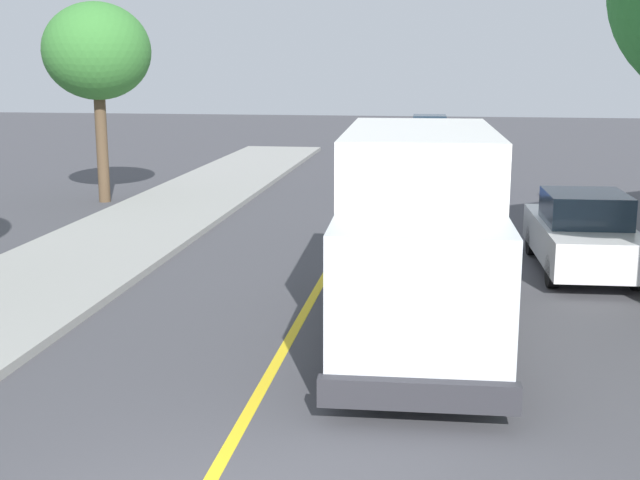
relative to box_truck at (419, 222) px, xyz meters
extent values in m
cube|color=gold|center=(-1.96, 3.19, -1.76)|extent=(0.16, 56.00, 0.01)
cube|color=silver|center=(-0.03, 0.73, 0.13)|extent=(2.58, 5.08, 2.60)
cube|color=silver|center=(0.10, -2.76, -0.32)|extent=(2.35, 2.08, 1.70)
cube|color=#1E2D3D|center=(0.13, -3.66, 0.06)|extent=(2.04, 0.15, 0.75)
cube|color=#2D2D33|center=(0.14, -3.84, -1.35)|extent=(2.41, 0.29, 0.36)
cylinder|color=black|center=(1.14, -2.53, -1.27)|extent=(0.34, 1.01, 1.00)
cylinder|color=black|center=(-0.96, -2.60, -1.27)|extent=(0.34, 1.01, 1.00)
cylinder|color=black|center=(0.98, 2.02, -1.27)|extent=(0.34, 1.01, 1.00)
cylinder|color=black|center=(-1.12, 1.94, -1.27)|extent=(0.34, 1.01, 1.00)
cube|color=silver|center=(-0.03, 7.31, -1.12)|extent=(1.91, 4.44, 0.76)
cube|color=#1E2D3D|center=(-0.03, 7.46, -0.42)|extent=(1.63, 1.84, 0.64)
cylinder|color=black|center=(0.72, 5.88, -1.45)|extent=(0.24, 0.65, 0.64)
cylinder|color=black|center=(-0.86, 5.92, -1.45)|extent=(0.24, 0.65, 0.64)
cylinder|color=black|center=(0.79, 8.70, -1.45)|extent=(0.24, 0.65, 0.64)
cylinder|color=black|center=(-0.79, 8.74, -1.45)|extent=(0.24, 0.65, 0.64)
cube|color=#2D4793|center=(0.15, 14.67, -1.12)|extent=(1.98, 4.47, 0.76)
cube|color=#1E2D3D|center=(0.16, 14.82, -0.42)|extent=(1.66, 1.86, 0.64)
cylinder|color=black|center=(0.88, 13.23, -1.45)|extent=(0.25, 0.65, 0.64)
cylinder|color=black|center=(-0.70, 13.30, -1.45)|extent=(0.25, 0.65, 0.64)
cylinder|color=black|center=(1.00, 16.05, -1.45)|extent=(0.25, 0.65, 0.64)
cylinder|color=black|center=(-0.58, 16.11, -1.45)|extent=(0.25, 0.65, 0.64)
cube|color=#B7B7BC|center=(0.36, 21.04, -1.12)|extent=(1.95, 4.46, 0.76)
cube|color=#1E2D3D|center=(0.37, 21.19, -0.42)|extent=(1.65, 1.85, 0.64)
cylinder|color=black|center=(1.10, 19.60, -1.45)|extent=(0.24, 0.65, 0.64)
cylinder|color=black|center=(-0.47, 19.66, -1.45)|extent=(0.24, 0.65, 0.64)
cylinder|color=black|center=(1.20, 22.42, -1.45)|extent=(0.24, 0.65, 0.64)
cylinder|color=black|center=(-0.38, 22.47, -1.45)|extent=(0.24, 0.65, 0.64)
cube|color=#4C564C|center=(-0.35, 28.20, -1.12)|extent=(1.93, 4.45, 0.76)
cube|color=#1E2D3D|center=(-0.36, 28.35, -0.42)|extent=(1.64, 1.85, 0.64)
cylinder|color=black|center=(0.48, 26.82, -1.45)|extent=(0.24, 0.65, 0.64)
cylinder|color=black|center=(-1.10, 26.77, -1.45)|extent=(0.24, 0.65, 0.64)
cylinder|color=black|center=(0.39, 29.63, -1.45)|extent=(0.24, 0.65, 0.64)
cylinder|color=black|center=(-1.19, 29.59, -1.45)|extent=(0.24, 0.65, 0.64)
cube|color=silver|center=(3.24, 4.36, -1.12)|extent=(1.98, 4.47, 0.76)
cube|color=#1E2D3D|center=(3.25, 4.21, -0.42)|extent=(1.66, 1.86, 0.64)
cylinder|color=black|center=(2.40, 5.74, -1.45)|extent=(0.25, 0.65, 0.64)
cylinder|color=black|center=(3.97, 5.80, -1.45)|extent=(0.25, 0.65, 0.64)
cylinder|color=black|center=(2.51, 2.92, -1.45)|extent=(0.25, 0.65, 0.64)
cylinder|color=black|center=(4.09, 2.99, -1.45)|extent=(0.25, 0.65, 0.64)
cylinder|color=brown|center=(-9.99, 11.22, -0.17)|extent=(0.35, 0.35, 3.20)
ellipsoid|color=#387A33|center=(-9.99, 11.22, 2.79)|extent=(3.21, 3.21, 2.89)
camera|label=1|loc=(0.35, -13.27, 2.54)|focal=47.25mm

